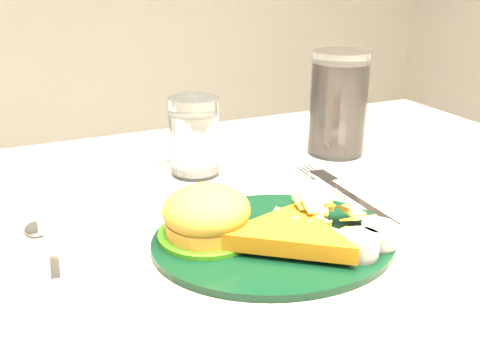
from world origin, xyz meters
The scene contains 7 objects.
dinner_plate centered at (0.03, -0.06, 0.78)m, with size 0.27×0.22×0.06m, color black, non-canonical shape.
water_glass centered at (0.02, 0.17, 0.81)m, with size 0.07×0.07×0.11m, color white.
cola_glass centered at (0.26, 0.16, 0.83)m, with size 0.09×0.09×0.16m, color black.
fork_napkin centered at (0.17, -0.01, 0.76)m, with size 0.14×0.18×0.01m, color white, non-canonical shape.
spoon centered at (-0.19, 0.01, 0.75)m, with size 0.04×0.14×0.01m, color silver, non-canonical shape.
ramekin centered at (-0.18, 0.07, 0.77)m, with size 0.05×0.05×0.03m, color white.
wrapped_straw centered at (-0.10, 0.19, 0.75)m, with size 0.22×0.08×0.01m, color white, non-canonical shape.
Camera 1 is at (-0.21, -0.51, 1.04)m, focal length 40.00 mm.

